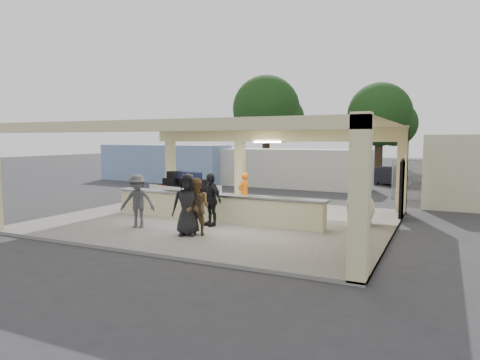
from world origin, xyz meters
The scene contains 16 objects.
ground centered at (0.00, 0.00, 0.00)m, with size 120.00×120.00×0.00m, color #2A2A2D.
pavilion centered at (0.21, 0.66, 1.35)m, with size 12.01×10.00×3.55m.
baggage_counter centered at (0.00, -0.50, 0.59)m, with size 8.20×0.58×0.98m.
luggage_cart centered at (-2.41, 1.30, 0.97)m, with size 3.02×2.33×1.55m.
drum_fan centered at (4.83, 0.98, 0.68)m, with size 1.00×0.82×1.09m.
baggage_handler centered at (0.17, 1.64, 0.89)m, with size 0.58×0.32×1.59m, color orange.
passenger_a centered at (0.64, -2.72, 0.97)m, with size 0.85×0.37×1.74m, color brown.
passenger_b centered at (0.30, -1.28, 0.99)m, with size 1.04×0.38×1.78m, color black.
passenger_c centered at (-1.71, -2.60, 0.98)m, with size 1.14×0.40×1.76m, color #444348.
passenger_d centered at (0.37, -2.83, 1.04)m, with size 0.92×0.38×1.89m, color black.
car_white_a centered at (9.03, 12.73, 0.64)m, with size 2.13×4.50×1.29m, color white.
car_dark centered at (4.54, 15.39, 0.63)m, with size 1.34×3.80×1.27m, color black.
container_white centered at (-1.98, 11.75, 1.20)m, with size 11.05×2.21×2.39m, color silver.
container_blue centered at (-10.81, 11.46, 1.30)m, with size 10.03×2.41×2.61m, color #7D9CC8.
tree_left centered at (-7.68, 24.16, 5.59)m, with size 6.60×6.30×9.00m.
tree_mid centered at (2.32, 26.16, 4.96)m, with size 6.00×5.60×8.00m.
Camera 1 is at (7.34, -13.68, 3.00)m, focal length 32.00 mm.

